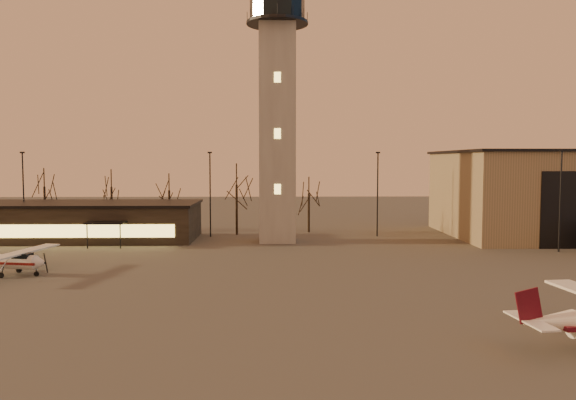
{
  "coord_description": "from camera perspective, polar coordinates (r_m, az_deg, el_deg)",
  "views": [
    {
      "loc": [
        -0.21,
        -32.76,
        9.02
      ],
      "look_at": [
        0.81,
        13.0,
        5.85
      ],
      "focal_mm": 35.0,
      "sensor_mm": 36.0,
      "label": 1
    }
  ],
  "objects": [
    {
      "name": "ground",
      "position": [
        33.98,
        -0.89,
        -11.43
      ],
      "size": [
        220.0,
        220.0,
        0.0
      ],
      "primitive_type": "plane",
      "color": "#3E3C3A",
      "rests_on": "ground"
    },
    {
      "name": "cessna_rear",
      "position": [
        49.5,
        -26.06,
        -5.87
      ],
      "size": [
        7.74,
        9.74,
        2.68
      ],
      "rotation": [
        0.0,
        0.0,
        -0.19
      ],
      "color": "silver",
      "rests_on": "ground"
    },
    {
      "name": "light_poles",
      "position": [
        63.87,
        -0.63,
        0.72
      ],
      "size": [
        58.5,
        12.25,
        10.14
      ],
      "color": "black",
      "rests_on": "ground"
    },
    {
      "name": "terminal",
      "position": [
        68.66,
        -19.77,
        -2.01
      ],
      "size": [
        25.4,
        12.2,
        4.3
      ],
      "color": "black",
      "rests_on": "ground"
    },
    {
      "name": "control_tower",
      "position": [
        63.19,
        -1.09,
        10.6
      ],
      "size": [
        6.8,
        6.8,
        32.6
      ],
      "color": "gray",
      "rests_on": "ground"
    },
    {
      "name": "tree_row",
      "position": [
        73.24,
        -11.89,
        1.47
      ],
      "size": [
        37.2,
        9.2,
        8.8
      ],
      "color": "black",
      "rests_on": "ground"
    },
    {
      "name": "hangar",
      "position": [
        76.03,
        27.18,
        0.61
      ],
      "size": [
        30.6,
        20.6,
        10.3
      ],
      "color": "#998264",
      "rests_on": "ground"
    }
  ]
}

